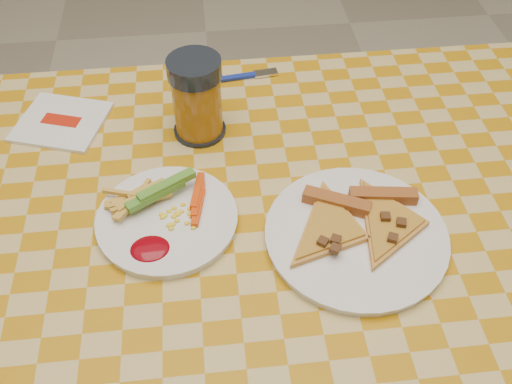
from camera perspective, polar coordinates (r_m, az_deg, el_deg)
table at (r=0.90m, az=-2.21°, el=-7.13°), size 1.28×0.88×0.76m
plate_left at (r=0.86m, az=-8.85°, el=-2.83°), size 0.24×0.24×0.01m
plate_right at (r=0.84m, az=9.95°, el=-4.40°), size 0.26×0.26×0.01m
fries_veggies at (r=0.86m, az=-9.55°, el=-1.40°), size 0.17×0.16×0.04m
pizza_slices at (r=0.84m, az=10.14°, el=-2.97°), size 0.26×0.23×0.02m
drink_glass at (r=0.96m, az=-5.92°, el=9.29°), size 0.09×0.09×0.15m
napkin at (r=1.07m, az=-18.87°, el=6.66°), size 0.18×0.17×0.01m
fork at (r=1.11m, az=-1.48°, el=11.48°), size 0.15×0.03×0.01m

